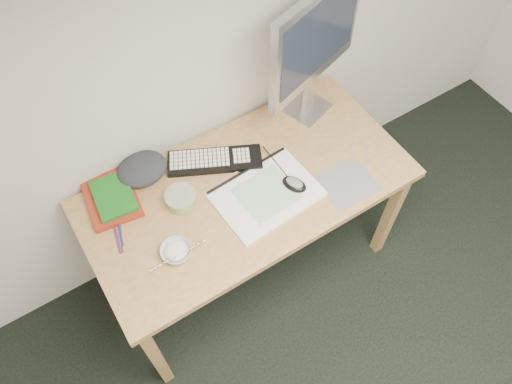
{
  "coord_description": "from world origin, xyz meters",
  "views": [
    {
      "loc": [
        -0.87,
        0.41,
        2.51
      ],
      "look_at": [
        -0.28,
        1.34,
        0.83
      ],
      "focal_mm": 35.0,
      "sensor_mm": 36.0,
      "label": 1
    }
  ],
  "objects_px": {
    "desk": "(247,197)",
    "sketchpad": "(267,194)",
    "monitor": "(316,41)",
    "rice_bowl": "(176,252)",
    "keyboard": "(215,161)"
  },
  "relations": [
    {
      "from": "sketchpad",
      "to": "monitor",
      "type": "height_order",
      "value": "monitor"
    },
    {
      "from": "monitor",
      "to": "rice_bowl",
      "type": "height_order",
      "value": "monitor"
    },
    {
      "from": "monitor",
      "to": "rice_bowl",
      "type": "bearing_deg",
      "value": -175.94
    },
    {
      "from": "keyboard",
      "to": "rice_bowl",
      "type": "distance_m",
      "value": 0.46
    },
    {
      "from": "desk",
      "to": "monitor",
      "type": "xyz_separation_m",
      "value": [
        0.48,
        0.23,
        0.48
      ]
    },
    {
      "from": "sketchpad",
      "to": "keyboard",
      "type": "bearing_deg",
      "value": 106.33
    },
    {
      "from": "keyboard",
      "to": "monitor",
      "type": "xyz_separation_m",
      "value": [
        0.53,
        0.04,
        0.39
      ]
    },
    {
      "from": "sketchpad",
      "to": "keyboard",
      "type": "xyz_separation_m",
      "value": [
        -0.1,
        0.27,
        0.01
      ]
    },
    {
      "from": "desk",
      "to": "monitor",
      "type": "distance_m",
      "value": 0.72
    },
    {
      "from": "desk",
      "to": "sketchpad",
      "type": "distance_m",
      "value": 0.13
    },
    {
      "from": "monitor",
      "to": "rice_bowl",
      "type": "distance_m",
      "value": 1.01
    },
    {
      "from": "desk",
      "to": "rice_bowl",
      "type": "relative_size",
      "value": 11.52
    },
    {
      "from": "desk",
      "to": "keyboard",
      "type": "xyz_separation_m",
      "value": [
        -0.05,
        0.19,
        0.09
      ]
    },
    {
      "from": "monitor",
      "to": "desk",
      "type": "bearing_deg",
      "value": -172.23
    },
    {
      "from": "desk",
      "to": "rice_bowl",
      "type": "xyz_separation_m",
      "value": [
        -0.4,
        -0.12,
        0.1
      ]
    }
  ]
}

